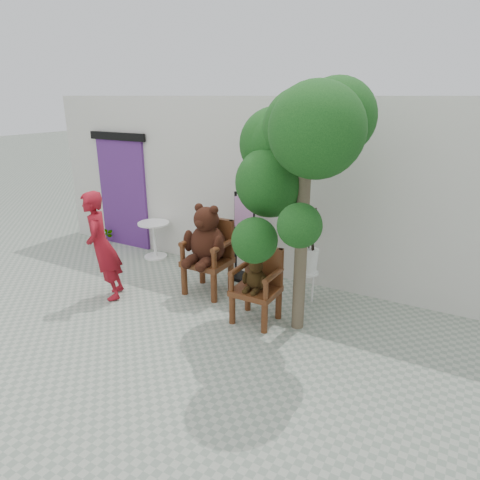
{
  "coord_description": "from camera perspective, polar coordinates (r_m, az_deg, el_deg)",
  "views": [
    {
      "loc": [
        3.31,
        -3.7,
        3.0
      ],
      "look_at": [
        0.32,
        1.57,
        0.95
      ],
      "focal_mm": 32.0,
      "sensor_mm": 36.0,
      "label": 1
    }
  ],
  "objects": [
    {
      "name": "chair_small",
      "position": [
        5.9,
        2.38,
        -5.38
      ],
      "size": [
        0.59,
        0.55,
        1.04
      ],
      "color": "#45210E",
      "rests_on": "ground"
    },
    {
      "name": "tree",
      "position": [
        5.36,
        7.62,
        12.51
      ],
      "size": [
        1.89,
        1.87,
        3.22
      ],
      "rotation": [
        0.0,
        0.0,
        -0.04
      ],
      "color": "#483C2B",
      "rests_on": "ground"
    },
    {
      "name": "cafe_table",
      "position": [
        8.4,
        -11.35,
        0.57
      ],
      "size": [
        0.6,
        0.6,
        0.7
      ],
      "rotation": [
        0.0,
        0.0,
        -0.38
      ],
      "color": "white",
      "rests_on": "ground"
    },
    {
      "name": "ground_plane",
      "position": [
        5.8,
        -10.7,
        -12.82
      ],
      "size": [
        60.0,
        60.0,
        0.0
      ],
      "primitive_type": "plane",
      "color": "gray",
      "rests_on": "ground"
    },
    {
      "name": "doorway",
      "position": [
        9.09,
        -15.31,
        6.37
      ],
      "size": [
        1.4,
        0.11,
        2.33
      ],
      "color": "#52256F",
      "rests_on": "ground"
    },
    {
      "name": "stool_bucket",
      "position": [
        6.55,
        9.13,
        -2.67
      ],
      "size": [
        0.32,
        0.32,
        1.45
      ],
      "rotation": [
        0.0,
        0.0,
        0.33
      ],
      "color": "white",
      "rests_on": "ground"
    },
    {
      "name": "chair_big",
      "position": [
        6.67,
        -4.37,
        -0.48
      ],
      "size": [
        0.69,
        0.76,
        1.45
      ],
      "color": "#45210E",
      "rests_on": "ground"
    },
    {
      "name": "back_wall",
      "position": [
        7.71,
        3.61,
        7.43
      ],
      "size": [
        9.0,
        1.0,
        3.0
      ],
      "primitive_type": "cube",
      "color": "beige",
      "rests_on": "ground"
    },
    {
      "name": "display_stand",
      "position": [
        7.18,
        0.57,
        -0.97
      ],
      "size": [
        0.48,
        0.39,
        1.51
      ],
      "rotation": [
        0.0,
        0.0,
        -0.1
      ],
      "color": "black",
      "rests_on": "ground"
    },
    {
      "name": "potted_plant",
      "position": [
        9.39,
        -17.95,
        0.41
      ],
      "size": [
        0.44,
        0.41,
        0.4
      ],
      "primitive_type": "imported",
      "rotation": [
        0.0,
        0.0,
        0.31
      ],
      "color": "black",
      "rests_on": "ground"
    },
    {
      "name": "person",
      "position": [
        6.78,
        -17.93,
        -0.82
      ],
      "size": [
        0.69,
        0.73,
        1.68
      ],
      "primitive_type": "imported",
      "rotation": [
        0.0,
        0.0,
        -0.93
      ],
      "color": "maroon",
      "rests_on": "ground"
    }
  ]
}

